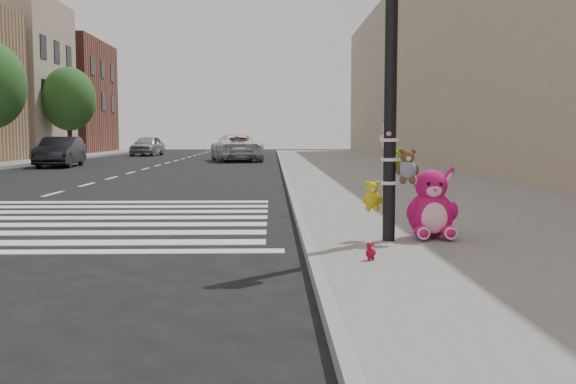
{
  "coord_description": "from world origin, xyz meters",
  "views": [
    {
      "loc": [
        1.09,
        -6.39,
        1.51
      ],
      "look_at": [
        1.3,
        2.07,
        0.75
      ],
      "focal_mm": 40.0,
      "sensor_mm": 36.0,
      "label": 1
    }
  ],
  "objects_px": {
    "red_teddy": "(370,251)",
    "car_dark_far": "(60,152)",
    "car_white_near": "(236,148)",
    "signal_pole": "(392,114)",
    "pink_bunny": "(431,208)"
  },
  "relations": [
    {
      "from": "pink_bunny",
      "to": "red_teddy",
      "type": "distance_m",
      "value": 1.84
    },
    {
      "from": "red_teddy",
      "to": "car_dark_far",
      "type": "bearing_deg",
      "value": 87.23
    },
    {
      "from": "signal_pole",
      "to": "red_teddy",
      "type": "xyz_separation_m",
      "value": [
        -0.46,
        -1.31,
        -1.53
      ]
    },
    {
      "from": "car_dark_far",
      "to": "signal_pole",
      "type": "bearing_deg",
      "value": -67.0
    },
    {
      "from": "car_white_near",
      "to": "car_dark_far",
      "type": "bearing_deg",
      "value": 29.19
    },
    {
      "from": "red_teddy",
      "to": "car_dark_far",
      "type": "relative_size",
      "value": 0.05
    },
    {
      "from": "signal_pole",
      "to": "car_dark_far",
      "type": "relative_size",
      "value": 0.93
    },
    {
      "from": "car_white_near",
      "to": "signal_pole",
      "type": "bearing_deg",
      "value": 87.27
    },
    {
      "from": "red_teddy",
      "to": "car_white_near",
      "type": "bearing_deg",
      "value": 68.09
    },
    {
      "from": "car_dark_far",
      "to": "car_white_near",
      "type": "height_order",
      "value": "car_white_near"
    },
    {
      "from": "signal_pole",
      "to": "pink_bunny",
      "type": "distance_m",
      "value": 1.38
    },
    {
      "from": "signal_pole",
      "to": "car_white_near",
      "type": "height_order",
      "value": "signal_pole"
    },
    {
      "from": "signal_pole",
      "to": "red_teddy",
      "type": "bearing_deg",
      "value": -109.2
    },
    {
      "from": "pink_bunny",
      "to": "car_dark_far",
      "type": "bearing_deg",
      "value": 119.51
    },
    {
      "from": "car_dark_far",
      "to": "car_white_near",
      "type": "xyz_separation_m",
      "value": [
        7.86,
        6.39,
        0.06
      ]
    }
  ]
}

